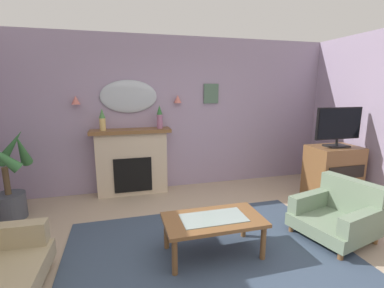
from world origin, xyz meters
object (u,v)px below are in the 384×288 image
at_px(wall_mirror, 129,96).
at_px(potted_plant_corner_palm, 7,180).
at_px(coffee_table, 213,223).
at_px(tv_cabinet, 333,173).
at_px(wall_sconce_left, 76,100).
at_px(wall_sconce_right, 178,99).
at_px(mantel_vase_left, 160,117).
at_px(armchair_beside_couch, 338,213).
at_px(tv_flatscreen, 339,126).
at_px(fireplace, 132,162).
at_px(framed_picture, 211,94).
at_px(mantel_vase_right, 102,120).

height_order(wall_mirror, potted_plant_corner_palm, wall_mirror).
height_order(coffee_table, tv_cabinet, tv_cabinet).
xyz_separation_m(wall_sconce_left, wall_sconce_right, (1.70, 0.00, 0.00)).
relative_size(wall_sconce_left, tv_cabinet, 0.16).
distance_m(mantel_vase_left, armchair_beside_couch, 3.05).
bearing_deg(coffee_table, mantel_vase_left, 97.43).
bearing_deg(wall_sconce_left, coffee_table, -53.58).
xyz_separation_m(wall_sconce_left, coffee_table, (1.62, -2.20, -1.28)).
bearing_deg(armchair_beside_couch, potted_plant_corner_palm, 158.79).
relative_size(wall_sconce_right, coffee_table, 0.13).
bearing_deg(potted_plant_corner_palm, tv_flatscreen, -6.75).
height_order(wall_mirror, wall_sconce_left, wall_mirror).
bearing_deg(fireplace, armchair_beside_couch, -41.49).
bearing_deg(tv_flatscreen, mantel_vase_left, 158.49).
height_order(fireplace, tv_cabinet, fireplace).
xyz_separation_m(mantel_vase_left, tv_flatscreen, (2.76, -1.09, -0.11)).
bearing_deg(wall_mirror, coffee_table, -71.06).
bearing_deg(tv_flatscreen, fireplace, 161.10).
height_order(wall_mirror, coffee_table, wall_mirror).
relative_size(framed_picture, armchair_beside_couch, 0.37).
distance_m(fireplace, tv_flatscreen, 3.51).
xyz_separation_m(fireplace, framed_picture, (1.50, 0.15, 1.18)).
bearing_deg(framed_picture, armchair_beside_couch, -68.08).
xyz_separation_m(mantel_vase_left, wall_sconce_left, (-1.35, 0.12, 0.30)).
xyz_separation_m(mantel_vase_left, armchair_beside_couch, (1.92, -2.12, -1.05)).
height_order(wall_sconce_right, framed_picture, framed_picture).
distance_m(coffee_table, tv_flatscreen, 2.81).
distance_m(tv_cabinet, tv_flatscreen, 0.80).
distance_m(mantel_vase_right, coffee_table, 2.59).
bearing_deg(mantel_vase_left, armchair_beside_couch, -47.72).
bearing_deg(mantel_vase_right, armchair_beside_couch, -36.36).
distance_m(wall_sconce_right, tv_flatscreen, 2.73).
relative_size(fireplace, mantel_vase_left, 3.39).
bearing_deg(armchair_beside_couch, wall_sconce_left, 145.68).
relative_size(framed_picture, coffee_table, 0.33).
height_order(wall_mirror, wall_sconce_right, wall_mirror).
distance_m(wall_mirror, potted_plant_corner_palm, 2.19).
bearing_deg(tv_cabinet, framed_picture, 144.68).
distance_m(coffee_table, tv_cabinet, 2.69).
bearing_deg(wall_mirror, wall_sconce_left, -176.63).
distance_m(wall_mirror, tv_cabinet, 3.71).
height_order(mantel_vase_left, coffee_table, mantel_vase_left).
bearing_deg(mantel_vase_right, fireplace, 3.60).
xyz_separation_m(mantel_vase_right, potted_plant_corner_palm, (-1.30, -0.49, -0.77)).
height_order(fireplace, potted_plant_corner_palm, potted_plant_corner_palm).
height_order(framed_picture, potted_plant_corner_palm, framed_picture).
distance_m(tv_cabinet, potted_plant_corner_palm, 5.05).
relative_size(wall_sconce_right, potted_plant_corner_palm, 0.11).
height_order(mantel_vase_right, wall_sconce_right, wall_sconce_right).
bearing_deg(wall_mirror, tv_cabinet, -20.78).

